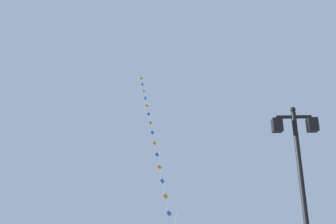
% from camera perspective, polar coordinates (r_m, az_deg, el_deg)
% --- Properties ---
extents(twin_lantern_lamp_post, '(1.30, 0.28, 4.93)m').
position_cam_1_polar(twin_lantern_lamp_post, '(10.81, 20.17, -6.88)').
color(twin_lantern_lamp_post, black).
rests_on(twin_lantern_lamp_post, ground_plane).
extents(kite_train, '(4.48, 15.24, 18.84)m').
position_cam_1_polar(kite_train, '(32.16, -2.46, -3.53)').
color(kite_train, brown).
rests_on(kite_train, ground_plane).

